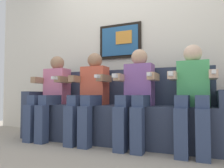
{
  "coord_description": "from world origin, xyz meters",
  "views": [
    {
      "loc": [
        1.0,
        -2.18,
        0.57
      ],
      "look_at": [
        0.0,
        0.15,
        0.7
      ],
      "focal_mm": 34.87,
      "sensor_mm": 36.0,
      "label": 1
    }
  ],
  "objects_px": {
    "couch": "(118,116)",
    "person_left_center": "(90,92)",
    "person_leftmost": "(51,92)",
    "person_right_center": "(137,92)",
    "person_rightmost": "(193,92)"
  },
  "relations": [
    {
      "from": "couch",
      "to": "person_rightmost",
      "type": "bearing_deg",
      "value": -10.82
    },
    {
      "from": "person_left_center",
      "to": "person_rightmost",
      "type": "relative_size",
      "value": 1.0
    },
    {
      "from": "person_left_center",
      "to": "person_rightmost",
      "type": "xyz_separation_m",
      "value": [
        1.18,
        -0.0,
        0.0
      ]
    },
    {
      "from": "person_right_center",
      "to": "couch",
      "type": "bearing_deg",
      "value": 150.18
    },
    {
      "from": "person_left_center",
      "to": "person_right_center",
      "type": "height_order",
      "value": "same"
    },
    {
      "from": "person_leftmost",
      "to": "couch",
      "type": "bearing_deg",
      "value": 10.79
    },
    {
      "from": "couch",
      "to": "person_left_center",
      "type": "bearing_deg",
      "value": -150.21
    },
    {
      "from": "person_left_center",
      "to": "person_right_center",
      "type": "bearing_deg",
      "value": -0.05
    },
    {
      "from": "person_right_center",
      "to": "person_leftmost",
      "type": "bearing_deg",
      "value": 179.98
    },
    {
      "from": "person_leftmost",
      "to": "person_left_center",
      "type": "bearing_deg",
      "value": 0.0
    },
    {
      "from": "person_leftmost",
      "to": "person_rightmost",
      "type": "bearing_deg",
      "value": -0.02
    },
    {
      "from": "couch",
      "to": "person_left_center",
      "type": "relative_size",
      "value": 2.26
    },
    {
      "from": "couch",
      "to": "person_right_center",
      "type": "height_order",
      "value": "person_right_center"
    },
    {
      "from": "person_left_center",
      "to": "person_leftmost",
      "type": "bearing_deg",
      "value": 180.0
    },
    {
      "from": "couch",
      "to": "person_left_center",
      "type": "xyz_separation_m",
      "value": [
        -0.29,
        -0.17,
        0.29
      ]
    }
  ]
}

